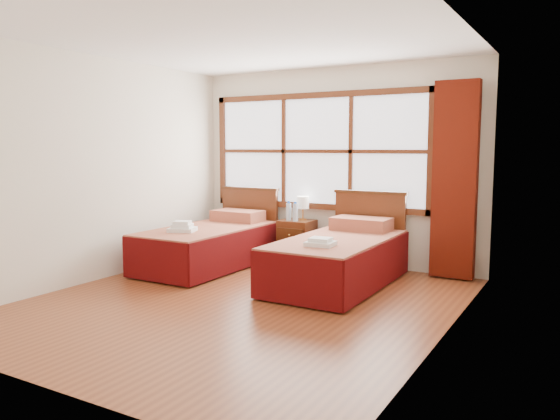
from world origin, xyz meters
The scene contains 15 objects.
floor centered at (0.00, 0.00, 0.00)m, with size 4.50×4.50×0.00m, color brown.
ceiling centered at (0.00, 0.00, 2.60)m, with size 4.50×4.50×0.00m, color white.
wall_back centered at (0.00, 2.25, 1.30)m, with size 4.00×4.00×0.00m, color silver.
wall_left centered at (-2.00, 0.00, 1.30)m, with size 4.50×4.50×0.00m, color silver.
wall_right centered at (2.00, 0.00, 1.30)m, with size 4.50×4.50×0.00m, color silver.
window centered at (-0.25, 2.21, 1.50)m, with size 3.16×0.06×1.56m.
curtain centered at (1.60, 2.11, 1.17)m, with size 0.50×0.16×2.30m, color #591408.
bed_left centered at (-1.28, 1.20, 0.30)m, with size 1.01×2.03×0.98m.
bed_right centered at (0.55, 1.20, 0.31)m, with size 1.03×2.05×1.00m.
nightstand centered at (-0.43, 1.99, 0.29)m, with size 0.43×0.43×0.58m.
towels_left centered at (-1.34, 0.72, 0.58)m, with size 0.39×0.37×0.13m.
towels_right centered at (0.58, 0.63, 0.57)m, with size 0.30×0.27×0.08m.
lamp centered at (-0.38, 2.07, 0.80)m, with size 0.16×0.16×0.32m.
bottle_near centered at (-0.52, 1.94, 0.70)m, with size 0.07×0.07×0.26m.
bottle_far centered at (-0.41, 1.91, 0.70)m, with size 0.07×0.07×0.26m.
Camera 1 is at (3.01, -4.42, 1.56)m, focal length 35.00 mm.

